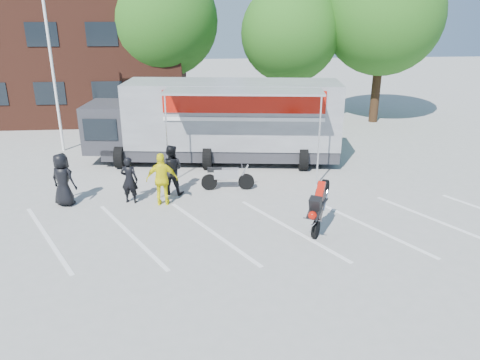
{
  "coord_description": "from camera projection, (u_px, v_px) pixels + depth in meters",
  "views": [
    {
      "loc": [
        0.01,
        -11.64,
        6.36
      ],
      "look_at": [
        1.13,
        1.87,
        1.3
      ],
      "focal_mm": 35.0,
      "sensor_mm": 36.0,
      "label": 1
    }
  ],
  "objects": [
    {
      "name": "tree_right",
      "position": [
        383.0,
        15.0,
        25.36
      ],
      "size": [
        6.46,
        6.46,
        9.12
      ],
      "color": "#382314",
      "rests_on": "ground"
    },
    {
      "name": "transporter_truck",
      "position": [
        222.0,
        161.0,
        20.41
      ],
      "size": [
        11.35,
        6.45,
        3.44
      ],
      "primitive_type": null,
      "rotation": [
        0.0,
        0.0,
        -0.12
      ],
      "color": "#95999E",
      "rests_on": "ground"
    },
    {
      "name": "office_building",
      "position": [
        32.0,
        57.0,
        27.9
      ],
      "size": [
        18.0,
        8.0,
        7.0
      ],
      "primitive_type": "cube",
      "color": "#4F2419",
      "rests_on": "ground"
    },
    {
      "name": "stunt_bike_rider",
      "position": [
        321.0,
        230.0,
        14.15
      ],
      "size": [
        1.36,
        1.65,
        1.76
      ],
      "primitive_type": null,
      "rotation": [
        0.0,
        0.0,
        -0.52
      ],
      "color": "black",
      "rests_on": "ground"
    },
    {
      "name": "spectator_leather_c",
      "position": [
        171.0,
        170.0,
        16.58
      ],
      "size": [
        1.02,
        0.88,
        1.81
      ],
      "primitive_type": "imported",
      "rotation": [
        0.0,
        0.0,
        2.89
      ],
      "color": "black",
      "rests_on": "ground"
    },
    {
      "name": "spectator_leather_a",
      "position": [
        63.0,
        180.0,
        15.62
      ],
      "size": [
        1.05,
        0.9,
        1.82
      ],
      "primitive_type": "imported",
      "rotation": [
        0.0,
        0.0,
        2.71
      ],
      "color": "black",
      "rests_on": "ground"
    },
    {
      "name": "spectator_leather_b",
      "position": [
        129.0,
        180.0,
        15.85
      ],
      "size": [
        0.68,
        0.53,
        1.64
      ],
      "primitive_type": "imported",
      "rotation": [
        0.0,
        0.0,
        2.89
      ],
      "color": "black",
      "rests_on": "ground"
    },
    {
      "name": "parking_bay_lines",
      "position": [
        205.0,
        231.0,
        14.02
      ],
      "size": [
        18.09,
        13.33,
        0.01
      ],
      "primitive_type": "cube",
      "rotation": [
        0.0,
        0.0,
        0.52
      ],
      "color": "white",
      "rests_on": "ground"
    },
    {
      "name": "parked_motorcycle",
      "position": [
        228.0,
        189.0,
        17.26
      ],
      "size": [
        2.01,
        0.75,
        1.04
      ],
      "primitive_type": null,
      "rotation": [
        0.0,
        0.0,
        1.53
      ],
      "color": "#ABABB0",
      "rests_on": "ground"
    },
    {
      "name": "tree_left",
      "position": [
        163.0,
        21.0,
        25.93
      ],
      "size": [
        6.12,
        6.12,
        8.64
      ],
      "color": "#382314",
      "rests_on": "ground"
    },
    {
      "name": "flagpole",
      "position": [
        54.0,
        38.0,
        20.18
      ],
      "size": [
        1.61,
        0.12,
        8.0
      ],
      "color": "white",
      "rests_on": "ground"
    },
    {
      "name": "spectator_hivis",
      "position": [
        162.0,
        179.0,
        15.65
      ],
      "size": [
        1.07,
        0.47,
        1.82
      ],
      "primitive_type": "imported",
      "rotation": [
        0.0,
        0.0,
        3.12
      ],
      "color": "#FBF00D",
      "rests_on": "ground"
    },
    {
      "name": "tree_mid",
      "position": [
        290.0,
        33.0,
        25.76
      ],
      "size": [
        5.44,
        5.44,
        7.68
      ],
      "color": "#382314",
      "rests_on": "ground"
    },
    {
      "name": "ground",
      "position": [
        205.0,
        248.0,
        13.09
      ],
      "size": [
        100.0,
        100.0,
        0.0
      ],
      "primitive_type": "plane",
      "color": "#A0A09B",
      "rests_on": "ground"
    }
  ]
}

